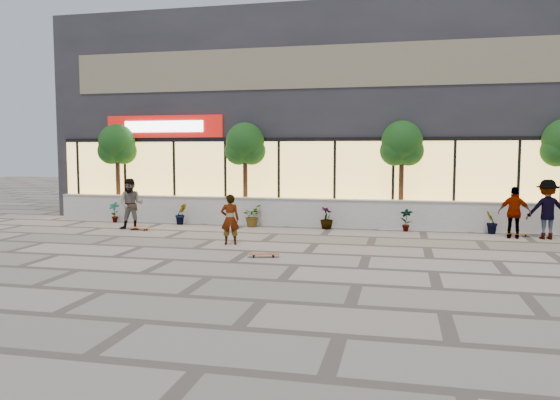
% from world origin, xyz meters
% --- Properties ---
extents(ground, '(80.00, 80.00, 0.00)m').
position_xyz_m(ground, '(0.00, 0.00, 0.00)').
color(ground, '#9E9289').
rests_on(ground, ground).
extents(planter_wall, '(22.00, 0.42, 1.04)m').
position_xyz_m(planter_wall, '(0.00, 7.00, 0.52)').
color(planter_wall, silver).
rests_on(planter_wall, ground).
extents(retail_building, '(24.00, 9.17, 8.50)m').
position_xyz_m(retail_building, '(-0.00, 12.49, 4.25)').
color(retail_building, '#25242A').
rests_on(retail_building, ground).
extents(shrub_a, '(0.43, 0.29, 0.81)m').
position_xyz_m(shrub_a, '(-8.50, 6.45, 0.41)').
color(shrub_a, '#123913').
rests_on(shrub_a, ground).
extents(shrub_b, '(0.57, 0.57, 0.81)m').
position_xyz_m(shrub_b, '(-5.70, 6.45, 0.41)').
color(shrub_b, '#123913').
rests_on(shrub_b, ground).
extents(shrub_c, '(0.68, 0.77, 0.81)m').
position_xyz_m(shrub_c, '(-2.90, 6.45, 0.41)').
color(shrub_c, '#123913').
rests_on(shrub_c, ground).
extents(shrub_d, '(0.64, 0.64, 0.81)m').
position_xyz_m(shrub_d, '(-0.10, 6.45, 0.41)').
color(shrub_d, '#123913').
rests_on(shrub_d, ground).
extents(shrub_e, '(0.46, 0.35, 0.81)m').
position_xyz_m(shrub_e, '(2.70, 6.45, 0.41)').
color(shrub_e, '#123913').
rests_on(shrub_e, ground).
extents(shrub_f, '(0.55, 0.57, 0.81)m').
position_xyz_m(shrub_f, '(5.50, 6.45, 0.41)').
color(shrub_f, '#123913').
rests_on(shrub_f, ground).
extents(tree_west, '(1.60, 1.50, 3.92)m').
position_xyz_m(tree_west, '(-9.00, 7.70, 2.99)').
color(tree_west, '#452A18').
rests_on(tree_west, ground).
extents(tree_midwest, '(1.60, 1.50, 3.92)m').
position_xyz_m(tree_midwest, '(-3.50, 7.70, 2.99)').
color(tree_midwest, '#452A18').
rests_on(tree_midwest, ground).
extents(tree_mideast, '(1.60, 1.50, 3.92)m').
position_xyz_m(tree_mideast, '(2.50, 7.70, 2.99)').
color(tree_mideast, '#452A18').
rests_on(tree_mideast, ground).
extents(skater_center, '(0.64, 0.52, 1.52)m').
position_xyz_m(skater_center, '(-2.49, 2.55, 0.76)').
color(skater_center, silver).
rests_on(skater_center, ground).
extents(skater_left, '(1.01, 0.86, 1.83)m').
position_xyz_m(skater_left, '(-6.89, 4.79, 0.91)').
color(skater_left, '#967860').
rests_on(skater_left, ground).
extents(skater_right_near, '(1.03, 0.56, 1.67)m').
position_xyz_m(skater_right_near, '(6.06, 5.60, 0.83)').
color(skater_right_near, white).
rests_on(skater_right_near, ground).
extents(skater_right_far, '(1.28, 0.80, 1.90)m').
position_xyz_m(skater_right_far, '(7.04, 5.72, 0.95)').
color(skater_right_far, maroon).
rests_on(skater_right_far, ground).
extents(skateboard_center, '(0.86, 0.41, 0.10)m').
position_xyz_m(skateboard_center, '(-1.02, 0.82, 0.08)').
color(skateboard_center, brown).
rests_on(skateboard_center, ground).
extents(skateboard_left, '(0.84, 0.26, 0.10)m').
position_xyz_m(skateboard_left, '(-6.54, 4.68, 0.08)').
color(skateboard_left, '#CE5B26').
rests_on(skateboard_left, ground).
extents(skateboard_right_near, '(0.74, 0.36, 0.09)m').
position_xyz_m(skateboard_right_near, '(6.32, 6.20, 0.07)').
color(skateboard_right_near, '#9E5A33').
rests_on(skateboard_right_near, ground).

